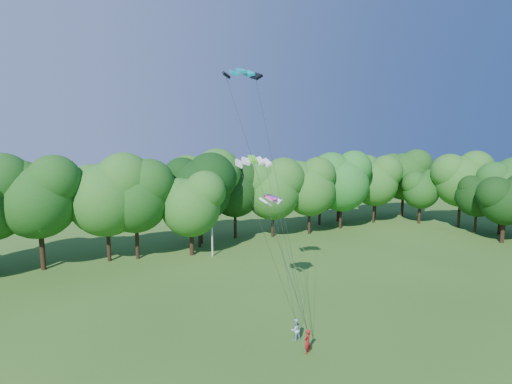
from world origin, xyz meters
TOP-DOWN VIEW (x-y plane):
  - utility_pole at (4.99, 31.69)m, footprint 1.71×0.21m
  - kite_flyer_left at (1.05, 8.14)m, footprint 0.74×0.62m
  - kite_flyer_right at (1.41, 9.97)m, footprint 0.84×0.67m
  - kite_teal at (-0.91, 13.81)m, footprint 3.00×1.88m
  - kite_green at (0.04, 13.80)m, footprint 2.90×1.98m
  - kite_pink at (2.71, 15.29)m, footprint 2.27×1.58m
  - tree_back_center at (5.25, 36.18)m, footprint 9.26×9.26m
  - tree_back_east at (28.80, 34.16)m, footprint 9.37×9.37m
  - tree_flank_east at (46.69, 18.75)m, footprint 8.12×8.12m

SIDE VIEW (x-z plane):
  - kite_flyer_right at x=1.41m, z-range 0.00..1.68m
  - kite_flyer_left at x=1.05m, z-range 0.00..1.73m
  - utility_pole at x=4.99m, z-range 0.11..8.66m
  - tree_flank_east at x=46.69m, z-range 1.47..13.28m
  - tree_back_center at x=5.25m, z-range 1.68..15.15m
  - tree_back_east at x=28.80m, z-range 1.70..15.33m
  - kite_pink at x=2.71m, z-range 9.60..10.09m
  - kite_green at x=0.04m, z-range 13.01..13.53m
  - kite_teal at x=-0.91m, z-range 19.37..19.90m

